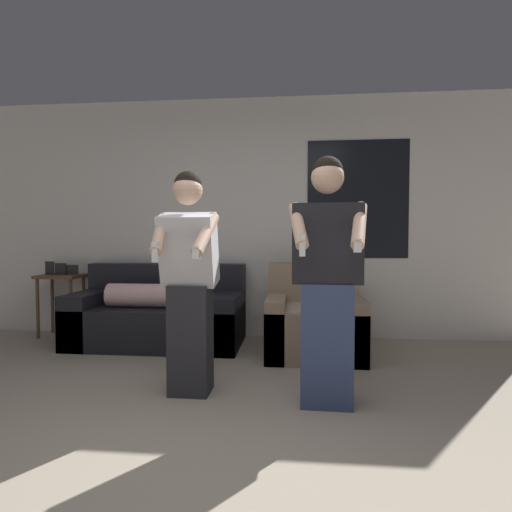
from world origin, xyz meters
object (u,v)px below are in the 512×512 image
object	(u,v)px
side_table	(61,286)
person_left	(189,282)
couch	(159,315)
armchair	(314,323)
person_right	(327,281)

from	to	relation	value
side_table	person_left	xyz separation A→B (m)	(1.92, -1.55, 0.23)
person_left	couch	bearing A→B (deg)	117.26
side_table	armchair	bearing A→B (deg)	-9.25
armchair	person_left	world-z (taller)	person_left
couch	person_right	size ratio (longest dim) A/B	1.06
couch	side_table	xyz separation A→B (m)	(-1.24, 0.23, 0.27)
side_table	person_right	distance (m)	3.32
couch	person_left	world-z (taller)	person_left
couch	person_right	bearing A→B (deg)	-40.84
couch	side_table	size ratio (longest dim) A/B	2.05
armchair	person_left	size ratio (longest dim) A/B	0.57
side_table	person_left	distance (m)	2.48
armchair	person_left	distance (m)	1.52
side_table	person_right	world-z (taller)	person_right
side_table	person_right	bearing A→B (deg)	-29.78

